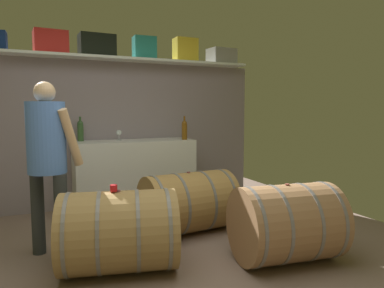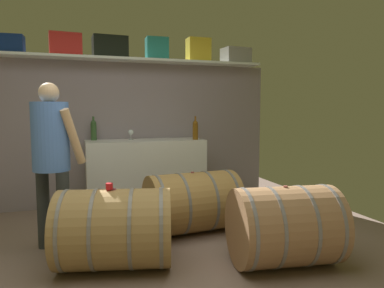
# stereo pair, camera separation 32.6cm
# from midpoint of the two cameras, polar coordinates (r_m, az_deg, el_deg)

# --- Properties ---
(ground_plane) EXTENTS (5.68, 8.17, 0.02)m
(ground_plane) POSITION_cam_midpoint_polar(r_m,az_deg,el_deg) (3.34, -11.68, -17.54)
(ground_plane) COLOR #80695C
(back_wall_panel) EXTENTS (4.48, 0.10, 1.93)m
(back_wall_panel) POSITION_cam_midpoint_polar(r_m,az_deg,el_deg) (4.93, -16.59, 1.48)
(back_wall_panel) COLOR gray
(back_wall_panel) RESTS_ON ground
(high_shelf_board) EXTENTS (4.12, 0.40, 0.03)m
(high_shelf_board) POSITION_cam_midpoint_polar(r_m,az_deg,el_deg) (4.81, -16.68, 13.08)
(high_shelf_board) COLOR white
(high_shelf_board) RESTS_ON back_wall_panel
(toolcase_red) EXTENTS (0.40, 0.31, 0.27)m
(toolcase_red) POSITION_cam_midpoint_polar(r_m,az_deg,el_deg) (4.79, -23.68, 14.73)
(toolcase_red) COLOR red
(toolcase_red) RESTS_ON high_shelf_board
(toolcase_black) EXTENTS (0.45, 0.31, 0.27)m
(toolcase_black) POSITION_cam_midpoint_polar(r_m,az_deg,el_deg) (4.83, -16.99, 14.88)
(toolcase_black) COLOR black
(toolcase_black) RESTS_ON high_shelf_board
(toolcase_teal) EXTENTS (0.30, 0.21, 0.30)m
(toolcase_teal) POSITION_cam_midpoint_polar(r_m,az_deg,el_deg) (4.95, -9.62, 14.95)
(toolcase_teal) COLOR teal
(toolcase_teal) RESTS_ON high_shelf_board
(toolcase_yellow) EXTENTS (0.32, 0.21, 0.32)m
(toolcase_yellow) POSITION_cam_midpoint_polar(r_m,az_deg,el_deg) (5.13, -2.97, 14.83)
(toolcase_yellow) COLOR yellow
(toolcase_yellow) RESTS_ON high_shelf_board
(toolcase_grey) EXTENTS (0.40, 0.30, 0.22)m
(toolcase_grey) POSITION_cam_midpoint_polar(r_m,az_deg,el_deg) (5.36, 2.98, 13.87)
(toolcase_grey) COLOR gray
(toolcase_grey) RESTS_ON high_shelf_board
(work_cabinet) EXTENTS (1.53, 0.54, 0.90)m
(work_cabinet) POSITION_cam_midpoint_polar(r_m,az_deg,el_deg) (4.73, -11.14, -4.84)
(work_cabinet) COLOR white
(work_cabinet) RESTS_ON ground
(wine_bottle_green) EXTENTS (0.08, 0.08, 0.31)m
(wine_bottle_green) POSITION_cam_midpoint_polar(r_m,az_deg,el_deg) (4.74, -19.40, 2.09)
(wine_bottle_green) COLOR #34572E
(wine_bottle_green) RESTS_ON work_cabinet
(wine_bottle_amber) EXTENTS (0.07, 0.07, 0.31)m
(wine_bottle_amber) POSITION_cam_midpoint_polar(r_m,az_deg,el_deg) (4.69, -3.22, 2.32)
(wine_bottle_amber) COLOR brown
(wine_bottle_amber) RESTS_ON work_cabinet
(wine_glass) EXTENTS (0.07, 0.07, 0.13)m
(wine_glass) POSITION_cam_midpoint_polar(r_m,az_deg,el_deg) (4.74, -13.62, 1.69)
(wine_glass) COLOR white
(wine_glass) RESTS_ON work_cabinet
(wine_barrel_near) EXTENTS (1.03, 0.84, 0.66)m
(wine_barrel_near) POSITION_cam_midpoint_polar(r_m,az_deg,el_deg) (2.99, -14.83, -13.46)
(wine_barrel_near) COLOR #9E7A44
(wine_barrel_near) RESTS_ON ground
(wine_barrel_far) EXTENTS (0.99, 0.71, 0.64)m
(wine_barrel_far) POSITION_cam_midpoint_polar(r_m,az_deg,el_deg) (3.79, -3.06, -9.36)
(wine_barrel_far) COLOR #A87E43
(wine_barrel_far) RESTS_ON ground
(wine_barrel_flank) EXTENTS (0.92, 0.76, 0.67)m
(wine_barrel_flank) POSITION_cam_midpoint_polar(r_m,az_deg,el_deg) (3.15, 12.01, -12.35)
(wine_barrel_flank) COLOR #966B46
(wine_barrel_flank) RESTS_ON ground
(tasting_cup) EXTENTS (0.06, 0.06, 0.05)m
(tasting_cup) POSITION_cam_midpoint_polar(r_m,az_deg,el_deg) (2.89, -15.69, -6.87)
(tasting_cup) COLOR red
(tasting_cup) RESTS_ON wine_barrel_near
(winemaker_pouring) EXTENTS (0.48, 0.49, 1.53)m
(winemaker_pouring) POSITION_cam_midpoint_polar(r_m,az_deg,el_deg) (3.37, -24.84, -0.98)
(winemaker_pouring) COLOR #2E3234
(winemaker_pouring) RESTS_ON ground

